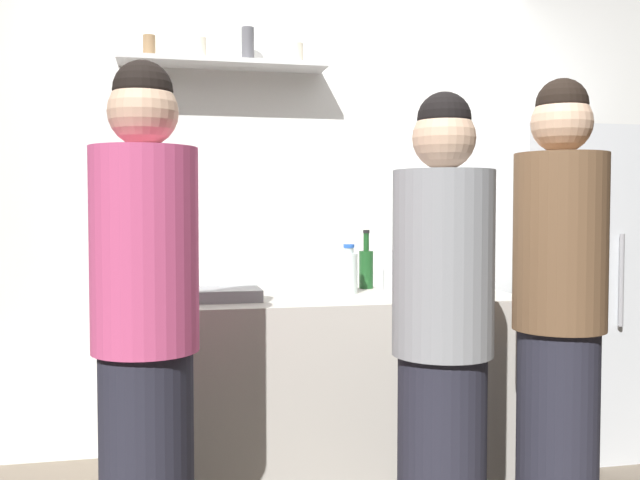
# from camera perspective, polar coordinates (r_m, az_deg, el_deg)

# --- Properties ---
(back_wall_assembly) EXTENTS (4.80, 0.32, 2.60)m
(back_wall_assembly) POSITION_cam_1_polar(r_m,az_deg,el_deg) (3.85, -2.03, 2.98)
(back_wall_assembly) COLOR white
(back_wall_assembly) RESTS_ON ground
(refrigerator) EXTENTS (0.63, 0.65, 1.68)m
(refrigerator) POSITION_cam_1_polar(r_m,az_deg,el_deg) (3.95, 18.13, -3.87)
(refrigerator) COLOR silver
(refrigerator) RESTS_ON ground
(counter) EXTENTS (1.75, 0.65, 0.89)m
(counter) POSITION_cam_1_polar(r_m,az_deg,el_deg) (3.24, 0.00, -12.32)
(counter) COLOR #B7B2A8
(counter) RESTS_ON ground
(baking_pan) EXTENTS (0.34, 0.24, 0.05)m
(baking_pan) POSITION_cam_1_polar(r_m,az_deg,el_deg) (3.05, -8.01, -4.33)
(baking_pan) COLOR gray
(baking_pan) RESTS_ON counter
(utensil_holder) EXTENTS (0.10, 0.10, 0.22)m
(utensil_holder) POSITION_cam_1_polar(r_m,az_deg,el_deg) (3.41, 5.92, -3.14)
(utensil_holder) COLOR #B2B2B7
(utensil_holder) RESTS_ON counter
(wine_bottle_green_glass) EXTENTS (0.07, 0.07, 0.29)m
(wine_bottle_green_glass) POSITION_cam_1_polar(r_m,az_deg,el_deg) (3.47, 3.72, -2.18)
(wine_bottle_green_glass) COLOR #19471E
(wine_bottle_green_glass) RESTS_ON counter
(wine_bottle_pale_glass) EXTENTS (0.07, 0.07, 0.32)m
(wine_bottle_pale_glass) POSITION_cam_1_polar(r_m,az_deg,el_deg) (3.06, 7.88, -2.56)
(wine_bottle_pale_glass) COLOR #B2BFB2
(wine_bottle_pale_glass) RESTS_ON counter
(wine_bottle_dark_glass) EXTENTS (0.08, 0.08, 0.30)m
(wine_bottle_dark_glass) POSITION_cam_1_polar(r_m,az_deg,el_deg) (3.30, 9.99, -2.28)
(wine_bottle_dark_glass) COLOR black
(wine_bottle_dark_glass) RESTS_ON counter
(wine_bottle_amber_glass) EXTENTS (0.07, 0.07, 0.32)m
(wine_bottle_amber_glass) POSITION_cam_1_polar(r_m,az_deg,el_deg) (3.39, 8.98, -1.95)
(wine_bottle_amber_glass) COLOR #472814
(wine_bottle_amber_glass) RESTS_ON counter
(water_bottle_plastic) EXTENTS (0.08, 0.08, 0.23)m
(water_bottle_plastic) POSITION_cam_1_polar(r_m,az_deg,el_deg) (3.27, 2.33, -2.55)
(water_bottle_plastic) COLOR silver
(water_bottle_plastic) RESTS_ON counter
(person_brown_jacket) EXTENTS (0.34, 0.34, 1.75)m
(person_brown_jacket) POSITION_cam_1_polar(r_m,az_deg,el_deg) (2.80, 18.57, -5.82)
(person_brown_jacket) COLOR #262633
(person_brown_jacket) RESTS_ON ground
(person_grey_hoodie) EXTENTS (0.34, 0.34, 1.66)m
(person_grey_hoodie) POSITION_cam_1_polar(r_m,az_deg,el_deg) (2.45, 9.78, -8.13)
(person_grey_hoodie) COLOR #262633
(person_grey_hoodie) RESTS_ON ground
(person_pink_top) EXTENTS (0.34, 0.34, 1.74)m
(person_pink_top) POSITION_cam_1_polar(r_m,az_deg,el_deg) (2.36, -13.79, -7.49)
(person_pink_top) COLOR #262633
(person_pink_top) RESTS_ON ground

